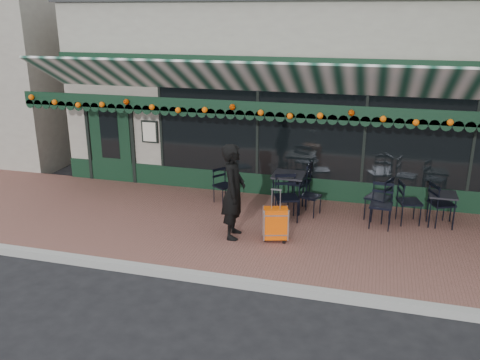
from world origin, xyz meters
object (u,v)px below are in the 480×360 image
(cafe_table_a, at_px, (442,197))
(chair_a_front, at_px, (381,206))
(suitcase, at_px, (276,224))
(cafe_table_b, at_px, (289,178))
(chair_b_front, at_px, (287,198))
(chair_solo, at_px, (224,186))
(chair_b_right, at_px, (310,197))
(woman, at_px, (234,191))
(chair_a_extra, at_px, (441,204))
(chair_a_right, at_px, (409,202))
(chair_a_left, at_px, (378,198))

(cafe_table_a, xyz_separation_m, chair_a_front, (-1.17, -0.44, -0.15))
(suitcase, distance_m, cafe_table_b, 1.68)
(chair_b_front, height_order, chair_solo, chair_b_front)
(chair_b_right, bearing_deg, cafe_table_a, -69.88)
(woman, bearing_deg, chair_b_front, -44.25)
(chair_b_front, distance_m, chair_solo, 1.67)
(chair_a_front, bearing_deg, cafe_table_a, 24.74)
(chair_solo, bearing_deg, chair_b_right, -60.34)
(cafe_table_a, height_order, chair_a_extra, chair_a_extra)
(cafe_table_b, bearing_deg, chair_b_right, -15.33)
(chair_a_right, relative_size, chair_a_extra, 1.01)
(chair_a_left, xyz_separation_m, chair_solo, (-3.36, 0.08, -0.07))
(cafe_table_a, distance_m, cafe_table_b, 3.12)
(chair_a_right, relative_size, chair_solo, 1.13)
(cafe_table_b, height_order, chair_solo, cafe_table_b)
(cafe_table_a, height_order, chair_solo, chair_solo)
(cafe_table_a, xyz_separation_m, cafe_table_b, (-3.12, -0.01, 0.14))
(cafe_table_a, distance_m, chair_a_front, 1.26)
(suitcase, xyz_separation_m, chair_b_front, (0.01, 1.06, 0.14))
(chair_a_front, relative_size, chair_b_right, 1.12)
(cafe_table_a, bearing_deg, chair_a_left, -177.99)
(cafe_table_a, bearing_deg, chair_b_front, -169.19)
(chair_a_left, relative_size, chair_a_front, 1.04)
(cafe_table_a, xyz_separation_m, chair_b_front, (-3.06, -0.58, -0.12))
(cafe_table_a, height_order, chair_a_front, chair_a_front)
(chair_b_right, bearing_deg, chair_a_left, -68.79)
(chair_solo, bearing_deg, woman, -122.05)
(chair_a_right, bearing_deg, cafe_table_b, 73.11)
(chair_a_left, bearing_deg, chair_b_front, -49.95)
(suitcase, xyz_separation_m, chair_b_right, (0.44, 1.50, 0.06))
(woman, relative_size, chair_a_left, 1.96)
(chair_a_left, height_order, chair_solo, chair_a_left)
(chair_a_extra, bearing_deg, chair_a_front, 86.68)
(cafe_table_a, relative_size, chair_a_extra, 0.75)
(chair_a_extra, height_order, chair_b_front, chair_b_front)
(chair_a_left, bearing_deg, woman, -35.13)
(chair_b_right, height_order, chair_b_front, chair_b_front)
(cafe_table_b, bearing_deg, chair_a_left, -0.95)
(chair_a_extra, xyz_separation_m, chair_solo, (-4.60, 0.03, -0.05))
(chair_solo, bearing_deg, chair_a_right, -56.60)
(cafe_table_a, relative_size, chair_a_right, 0.74)
(chair_solo, bearing_deg, cafe_table_a, -55.44)
(chair_a_front, xyz_separation_m, chair_b_right, (-1.45, 0.29, -0.05))
(chair_a_right, relative_size, chair_b_right, 1.11)
(chair_a_front, distance_m, chair_solo, 3.46)
(woman, xyz_separation_m, chair_a_front, (2.71, 1.22, -0.46))
(chair_b_right, bearing_deg, cafe_table_b, 91.55)
(chair_a_right, height_order, chair_a_extra, chair_a_right)
(suitcase, bearing_deg, chair_a_right, 16.12)
(cafe_table_b, relative_size, chair_a_front, 0.91)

